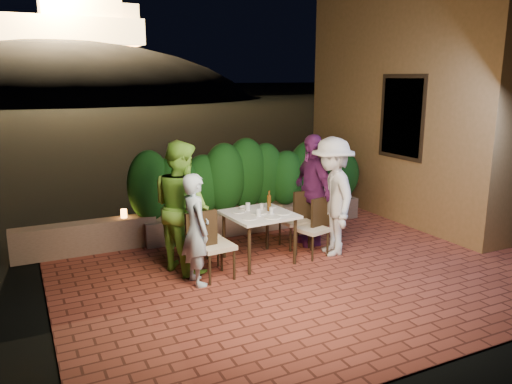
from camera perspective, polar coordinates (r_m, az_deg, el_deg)
ground at (r=7.25m, az=6.70°, el=-9.30°), size 400.00×400.00×0.00m
terrace_floor at (r=7.67m, az=4.65°, el=-8.43°), size 7.00×6.00×0.15m
building_wall at (r=10.54m, az=17.98°, el=11.20°), size 1.60×5.00×5.00m
window_pane at (r=9.66m, az=16.46°, el=8.21°), size 0.08×1.00×1.40m
window_frame at (r=9.66m, az=16.41°, el=8.21°), size 0.06×1.15×1.55m
planter at (r=9.17m, az=0.03°, el=-2.94°), size 4.20×0.55×0.40m
hedge at (r=8.99m, az=0.03°, el=1.65°), size 4.00×0.70×1.10m
parapet at (r=8.34m, az=-18.89°, el=-4.95°), size 2.20×0.30×0.50m
hill at (r=66.20m, az=-21.13°, el=6.36°), size 52.00×40.00×22.00m
fortress at (r=66.32m, az=-22.21°, el=18.88°), size 26.00×8.00×8.00m
dining_table at (r=7.52m, az=0.34°, el=-5.17°), size 1.01×1.01×0.75m
plate_nw at (r=7.12m, az=-0.75°, el=-3.04°), size 0.20×0.20×0.01m
plate_sw at (r=7.47m, az=-2.05°, el=-2.27°), size 0.21×0.21×0.01m
plate_ne at (r=7.40m, az=3.10°, el=-2.43°), size 0.22×0.22×0.01m
plate_se at (r=7.77m, az=1.46°, el=-1.65°), size 0.24×0.24×0.01m
plate_centre at (r=7.40m, az=0.30°, el=-2.39°), size 0.24×0.24×0.01m
plate_front at (r=7.18m, az=1.95°, el=-2.88°), size 0.24×0.24×0.01m
glass_nw at (r=7.23m, az=0.28°, el=-2.34°), size 0.07×0.07×0.12m
glass_sw at (r=7.54m, az=-0.94°, el=-1.68°), size 0.07×0.07×0.12m
glass_ne at (r=7.37m, az=1.77°, el=-2.12°), size 0.06×0.06×0.10m
glass_se at (r=7.58m, az=0.64°, el=-1.68°), size 0.06×0.06×0.10m
beer_bottle at (r=7.49m, az=1.50°, el=-1.01°), size 0.06×0.06×0.31m
bowl at (r=7.63m, az=-1.32°, el=-1.82°), size 0.21×0.21×0.04m
chair_left_front at (r=6.88m, az=-4.64°, el=-5.97°), size 0.49×0.49×0.98m
chair_left_back at (r=7.38m, az=-6.26°, el=-4.84°), size 0.47×0.47×0.94m
chair_right_front at (r=7.75m, az=6.46°, el=-4.11°), size 0.51×0.51×0.90m
chair_right_back at (r=8.13m, az=4.43°, el=-3.17°), size 0.43×0.43×0.92m
diner_blue at (r=6.66m, az=-6.90°, el=-4.27°), size 0.38×0.56×1.51m
diner_green at (r=7.12m, az=-8.51°, el=-1.63°), size 0.96×1.09×1.88m
diner_white at (r=7.78m, az=8.67°, el=-0.52°), size 0.95×1.32×1.84m
diner_purple at (r=8.22m, az=6.44°, el=0.25°), size 0.54×1.11×1.84m
parapet_lamp at (r=8.34m, az=-14.87°, el=-2.39°), size 0.10×0.10×0.14m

